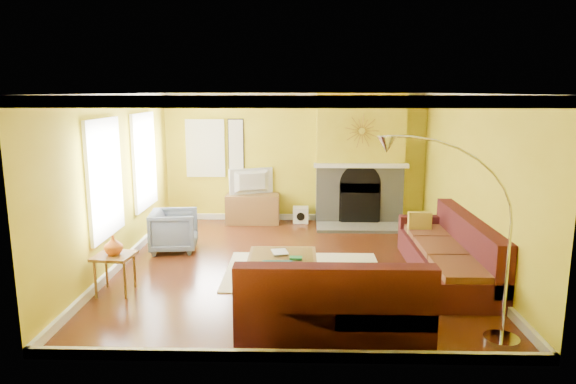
{
  "coord_description": "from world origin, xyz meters",
  "views": [
    {
      "loc": [
        0.12,
        -7.82,
        2.74
      ],
      "look_at": [
        -0.08,
        0.4,
        1.12
      ],
      "focal_mm": 32.0,
      "sensor_mm": 36.0,
      "label": 1
    }
  ],
  "objects_px": {
    "armchair": "(174,231)",
    "arc_lamp": "(451,243)",
    "media_console": "(253,209)",
    "side_table": "(115,274)",
    "coffee_table": "(282,269)",
    "sectional_sofa": "(368,256)"
  },
  "relations": [
    {
      "from": "media_console",
      "to": "arc_lamp",
      "type": "distance_m",
      "value": 5.88
    },
    {
      "from": "coffee_table",
      "to": "side_table",
      "type": "xyz_separation_m",
      "value": [
        -2.28,
        -0.48,
        0.08
      ]
    },
    {
      "from": "armchair",
      "to": "arc_lamp",
      "type": "distance_m",
      "value": 5.06
    },
    {
      "from": "armchair",
      "to": "arc_lamp",
      "type": "relative_size",
      "value": 0.35
    },
    {
      "from": "armchair",
      "to": "coffee_table",
      "type": "bearing_deg",
      "value": -133.66
    },
    {
      "from": "armchair",
      "to": "side_table",
      "type": "height_order",
      "value": "armchair"
    },
    {
      "from": "side_table",
      "to": "arc_lamp",
      "type": "relative_size",
      "value": 0.24
    },
    {
      "from": "media_console",
      "to": "armchair",
      "type": "xyz_separation_m",
      "value": [
        -1.19,
        -1.95,
        0.05
      ]
    },
    {
      "from": "armchair",
      "to": "arc_lamp",
      "type": "xyz_separation_m",
      "value": [
        3.81,
        -3.25,
        0.78
      ]
    },
    {
      "from": "media_console",
      "to": "side_table",
      "type": "xyz_separation_m",
      "value": [
        -1.53,
        -3.88,
        -0.03
      ]
    },
    {
      "from": "sectional_sofa",
      "to": "media_console",
      "type": "bearing_deg",
      "value": 118.97
    },
    {
      "from": "media_console",
      "to": "side_table",
      "type": "distance_m",
      "value": 4.17
    },
    {
      "from": "coffee_table",
      "to": "side_table",
      "type": "relative_size",
      "value": 1.8
    },
    {
      "from": "side_table",
      "to": "armchair",
      "type": "bearing_deg",
      "value": 79.88
    },
    {
      "from": "sectional_sofa",
      "to": "coffee_table",
      "type": "height_order",
      "value": "sectional_sofa"
    },
    {
      "from": "arc_lamp",
      "to": "media_console",
      "type": "bearing_deg",
      "value": 116.78
    },
    {
      "from": "arc_lamp",
      "to": "sectional_sofa",
      "type": "bearing_deg",
      "value": 111.8
    },
    {
      "from": "coffee_table",
      "to": "side_table",
      "type": "bearing_deg",
      "value": -168.0
    },
    {
      "from": "coffee_table",
      "to": "side_table",
      "type": "height_order",
      "value": "side_table"
    },
    {
      "from": "media_console",
      "to": "armchair",
      "type": "height_order",
      "value": "armchair"
    },
    {
      "from": "media_console",
      "to": "sectional_sofa",
      "type": "bearing_deg",
      "value": -61.03
    },
    {
      "from": "side_table",
      "to": "arc_lamp",
      "type": "height_order",
      "value": "arc_lamp"
    }
  ]
}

